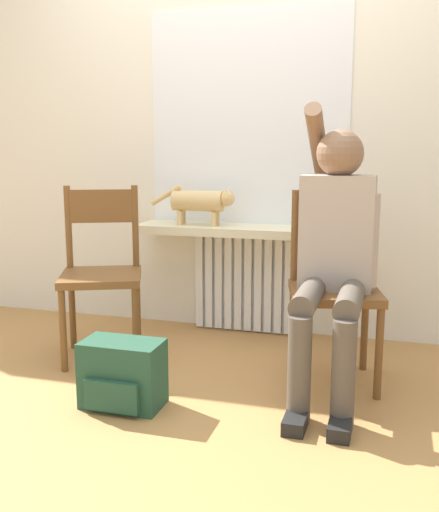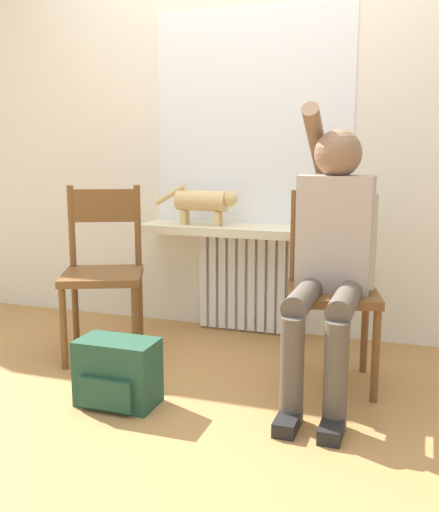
{
  "view_description": "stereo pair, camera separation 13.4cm",
  "coord_description": "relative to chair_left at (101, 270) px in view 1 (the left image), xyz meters",
  "views": [
    {
      "loc": [
        0.88,
        -2.37,
        1.15
      ],
      "look_at": [
        0.0,
        0.6,
        0.57
      ],
      "focal_mm": 42.0,
      "sensor_mm": 36.0,
      "label": 1
    },
    {
      "loc": [
        1.01,
        -2.33,
        1.15
      ],
      "look_at": [
        0.0,
        0.6,
        0.57
      ],
      "focal_mm": 42.0,
      "sensor_mm": 36.0,
      "label": 2
    }
  ],
  "objects": [
    {
      "name": "ground_plane",
      "position": [
        0.64,
        -0.49,
        -0.48
      ],
      "size": [
        12.0,
        12.0,
        0.0
      ],
      "primitive_type": "plane",
      "color": "#B27F47"
    },
    {
      "name": "radiator",
      "position": [
        0.64,
        0.66,
        -0.17
      ],
      "size": [
        0.63,
        0.08,
        0.62
      ],
      "color": "white",
      "rests_on": "ground_plane"
    },
    {
      "name": "window_glass",
      "position": [
        0.64,
        0.7,
        0.82
      ],
      "size": [
        1.21,
        0.01,
        1.26
      ],
      "color": "white",
      "rests_on": "windowsill"
    },
    {
      "name": "windowsill",
      "position": [
        0.64,
        0.56,
        0.17
      ],
      "size": [
        1.26,
        0.3,
        0.05
      ],
      "color": "beige",
      "rests_on": "radiator"
    },
    {
      "name": "wall_with_window",
      "position": [
        0.64,
        0.74,
        0.87
      ],
      "size": [
        7.0,
        0.06,
        2.7
      ],
      "color": "white",
      "rests_on": "ground_plane"
    },
    {
      "name": "backpack",
      "position": [
        0.39,
        -0.57,
        -0.33
      ],
      "size": [
        0.35,
        0.23,
        0.3
      ],
      "color": "#234C38",
      "rests_on": "ground_plane"
    },
    {
      "name": "cat",
      "position": [
        0.4,
        0.52,
        0.34
      ],
      "size": [
        0.53,
        0.12,
        0.24
      ],
      "color": "#DBB77A",
      "rests_on": "windowsill"
    },
    {
      "name": "person",
      "position": [
        1.25,
        -0.12,
        0.21
      ],
      "size": [
        0.36,
        1.03,
        1.34
      ],
      "color": "brown",
      "rests_on": "ground_plane"
    },
    {
      "name": "chair_left",
      "position": [
        0.0,
        0.0,
        0.0
      ],
      "size": [
        0.55,
        0.55,
        0.93
      ],
      "rotation": [
        0.0,
        0.0,
        0.4
      ],
      "color": "brown",
      "rests_on": "ground_plane"
    },
    {
      "name": "chair_right",
      "position": [
        1.24,
        0.0,
        0.0
      ],
      "size": [
        0.5,
        0.5,
        0.93
      ],
      "rotation": [
        0.0,
        0.0,
        0.23
      ],
      "color": "brown",
      "rests_on": "ground_plane"
    }
  ]
}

